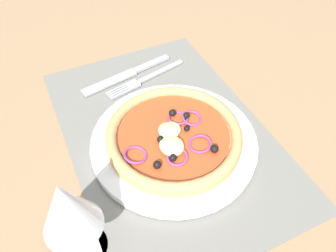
% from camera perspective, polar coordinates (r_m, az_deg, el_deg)
% --- Properties ---
extents(ground_plane, '(1.90, 1.40, 0.02)m').
position_cam_1_polar(ground_plane, '(0.59, -0.40, -1.99)').
color(ground_plane, '#9E7A56').
extents(placemat, '(0.49, 0.33, 0.00)m').
position_cam_1_polar(placemat, '(0.58, -0.40, -1.09)').
color(placemat, slate).
rests_on(placemat, ground_plane).
extents(plate, '(0.27, 0.27, 0.01)m').
position_cam_1_polar(plate, '(0.55, 0.57, -2.89)').
color(plate, white).
rests_on(plate, placemat).
extents(pizza, '(0.22, 0.22, 0.03)m').
position_cam_1_polar(pizza, '(0.54, 0.60, -1.72)').
color(pizza, tan).
rests_on(pizza, plate).
extents(fork, '(0.05, 0.18, 0.00)m').
position_cam_1_polar(fork, '(0.67, -4.32, 7.81)').
color(fork, '#B2B5BA').
rests_on(fork, placemat).
extents(knife, '(0.05, 0.20, 0.01)m').
position_cam_1_polar(knife, '(0.69, -7.05, 8.68)').
color(knife, '#B2B5BA').
rests_on(knife, placemat).
extents(wine_glass, '(0.07, 0.07, 0.15)m').
position_cam_1_polar(wine_glass, '(0.40, -16.89, -13.38)').
color(wine_glass, silver).
rests_on(wine_glass, ground_plane).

